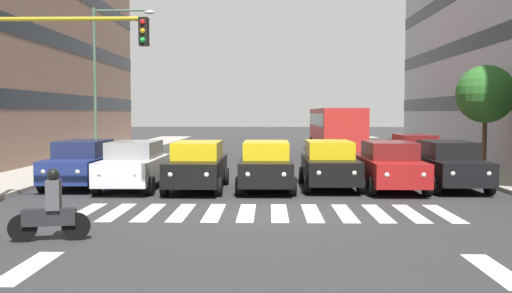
% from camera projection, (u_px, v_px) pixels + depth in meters
% --- Properties ---
extents(ground_plane, '(180.00, 180.00, 0.00)m').
position_uv_depth(ground_plane, '(263.00, 213.00, 15.27)').
color(ground_plane, '#2D2D30').
extents(crosswalk_markings, '(10.35, 2.80, 0.01)m').
position_uv_depth(crosswalk_markings, '(263.00, 213.00, 15.27)').
color(crosswalk_markings, silver).
rests_on(crosswalk_markings, ground_plane).
extents(lane_arrow_0, '(0.50, 2.20, 0.01)m').
position_uv_depth(lane_arrow_0, '(496.00, 270.00, 9.69)').
color(lane_arrow_0, silver).
rests_on(lane_arrow_0, ground_plane).
extents(lane_arrow_1, '(0.50, 2.20, 0.01)m').
position_uv_depth(lane_arrow_1, '(28.00, 267.00, 9.88)').
color(lane_arrow_1, silver).
rests_on(lane_arrow_1, ground_plane).
extents(car_0, '(2.02, 4.44, 1.72)m').
position_uv_depth(car_0, '(448.00, 164.00, 20.01)').
color(car_0, black).
rests_on(car_0, ground_plane).
extents(car_1, '(2.02, 4.44, 1.72)m').
position_uv_depth(car_1, '(390.00, 165.00, 19.67)').
color(car_1, maroon).
rests_on(car_1, ground_plane).
extents(car_2, '(2.02, 4.44, 1.72)m').
position_uv_depth(car_2, '(329.00, 164.00, 20.20)').
color(car_2, black).
rests_on(car_2, ground_plane).
extents(car_3, '(2.02, 4.44, 1.72)m').
position_uv_depth(car_3, '(266.00, 165.00, 19.80)').
color(car_3, black).
rests_on(car_3, ground_plane).
extents(car_4, '(2.02, 4.44, 1.72)m').
position_uv_depth(car_4, '(197.00, 165.00, 19.73)').
color(car_4, black).
rests_on(car_4, ground_plane).
extents(car_5, '(2.02, 4.44, 1.72)m').
position_uv_depth(car_5, '(134.00, 165.00, 19.92)').
color(car_5, silver).
rests_on(car_5, ground_plane).
extents(car_6, '(2.02, 4.44, 1.72)m').
position_uv_depth(car_6, '(83.00, 163.00, 20.57)').
color(car_6, navy).
rests_on(car_6, ground_plane).
extents(car_row2_0, '(2.02, 4.44, 1.72)m').
position_uv_depth(car_row2_0, '(415.00, 152.00, 25.95)').
color(car_row2_0, maroon).
rests_on(car_row2_0, ground_plane).
extents(bus_behind_traffic, '(2.78, 10.50, 3.00)m').
position_uv_depth(bus_behind_traffic, '(335.00, 126.00, 35.78)').
color(bus_behind_traffic, red).
rests_on(bus_behind_traffic, ground_plane).
extents(motorcycle_with_rider, '(1.69, 0.45, 1.57)m').
position_uv_depth(motorcycle_with_rider, '(51.00, 211.00, 11.90)').
color(motorcycle_with_rider, black).
rests_on(motorcycle_with_rider, ground_plane).
extents(traffic_light_gantry, '(4.83, 0.36, 5.50)m').
position_uv_depth(traffic_light_gantry, '(28.00, 77.00, 15.18)').
color(traffic_light_gantry, '#AD991E').
rests_on(traffic_light_gantry, ground_plane).
extents(street_lamp_left, '(3.46, 0.28, 7.94)m').
position_uv_depth(street_lamp_left, '(505.00, 47.00, 19.10)').
color(street_lamp_left, '#4C6B56').
rests_on(street_lamp_left, sidewalk_left).
extents(street_lamp_right, '(3.24, 0.28, 7.99)m').
position_uv_depth(street_lamp_right, '(104.00, 69.00, 28.68)').
color(street_lamp_right, '#4C6B56').
rests_on(street_lamp_right, sidewalk_right).
extents(street_tree_1, '(2.58, 2.58, 4.72)m').
position_uv_depth(street_tree_1, '(486.00, 94.00, 24.68)').
color(street_tree_1, '#513823').
rests_on(street_tree_1, sidewalk_left).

